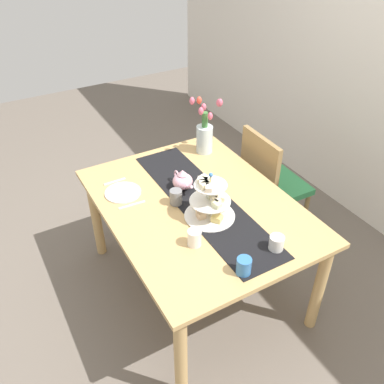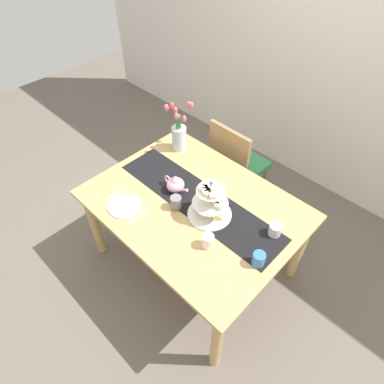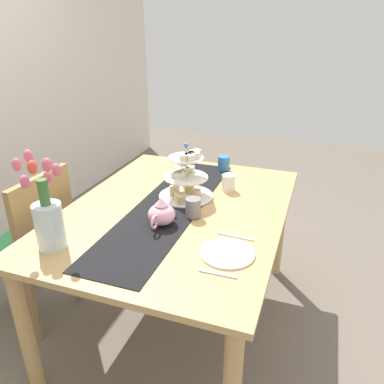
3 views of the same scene
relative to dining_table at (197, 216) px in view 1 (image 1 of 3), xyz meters
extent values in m
plane|color=#6B6056|center=(0.00, 0.00, -0.64)|extent=(8.00, 8.00, 0.00)
cube|color=tan|center=(0.00, 0.00, 0.08)|extent=(1.45, 1.09, 0.03)
cylinder|color=tan|center=(-0.66, -0.48, -0.28)|extent=(0.07, 0.07, 0.71)
cylinder|color=tan|center=(0.66, -0.48, -0.28)|extent=(0.07, 0.07, 0.71)
cylinder|color=tan|center=(-0.66, 0.48, -0.28)|extent=(0.07, 0.07, 0.71)
cylinder|color=tan|center=(0.66, 0.48, -0.28)|extent=(0.07, 0.07, 0.71)
cylinder|color=olive|center=(-0.04, 1.02, -0.43)|extent=(0.04, 0.04, 0.41)
cylinder|color=olive|center=(-0.40, 1.03, -0.43)|extent=(0.04, 0.04, 0.41)
cylinder|color=olive|center=(-0.05, 0.66, -0.43)|extent=(0.04, 0.04, 0.41)
cylinder|color=olive|center=(-0.41, 0.67, -0.43)|extent=(0.04, 0.04, 0.41)
cube|color=#389356|center=(-0.22, 0.85, -0.20)|extent=(0.43, 0.43, 0.05)
cube|color=olive|center=(-0.23, 0.66, 0.05)|extent=(0.42, 0.05, 0.45)
cube|color=black|center=(0.00, 0.04, 0.10)|extent=(1.33, 0.33, 0.00)
cylinder|color=beige|center=(0.15, 0.00, 0.24)|extent=(0.01, 0.01, 0.28)
cylinder|color=white|center=(0.15, 0.00, 0.10)|extent=(0.30, 0.30, 0.01)
cylinder|color=white|center=(0.15, 0.00, 0.21)|extent=(0.24, 0.24, 0.01)
cylinder|color=white|center=(0.15, 0.00, 0.32)|extent=(0.19, 0.19, 0.01)
cube|color=#EFD274|center=(0.21, 0.01, 0.13)|extent=(0.08, 0.08, 0.04)
cube|color=beige|center=(0.14, 0.07, 0.13)|extent=(0.08, 0.07, 0.04)
cube|color=beige|center=(0.05, -0.01, 0.13)|extent=(0.09, 0.09, 0.05)
cube|color=#E0BA8E|center=(0.14, -0.05, 0.13)|extent=(0.06, 0.05, 0.04)
cube|color=beige|center=(0.22, 0.00, 0.23)|extent=(0.06, 0.04, 0.03)
cube|color=#EFE5C6|center=(0.18, 0.01, 0.23)|extent=(0.06, 0.05, 0.03)
cube|color=beige|center=(0.18, 0.05, 0.23)|extent=(0.07, 0.06, 0.03)
cube|color=silver|center=(0.13, 0.05, 0.23)|extent=(0.06, 0.07, 0.03)
cube|color=beige|center=(0.12, 0.02, 0.23)|extent=(0.06, 0.07, 0.03)
cube|color=beige|center=(0.10, -0.01, 0.34)|extent=(0.06, 0.05, 0.03)
cube|color=#F3E7CB|center=(0.11, -0.03, 0.34)|extent=(0.06, 0.07, 0.03)
cube|color=beige|center=(0.14, -0.03, 0.34)|extent=(0.06, 0.07, 0.03)
cube|color=#F4E5BB|center=(0.16, -0.04, 0.34)|extent=(0.04, 0.06, 0.03)
cube|color=beige|center=(0.19, -0.04, 0.34)|extent=(0.07, 0.06, 0.03)
sphere|color=#3370B7|center=(0.15, 0.00, 0.39)|extent=(0.02, 0.02, 0.02)
ellipsoid|color=#E5A8BC|center=(-0.18, 0.00, 0.15)|extent=(0.13, 0.13, 0.10)
cone|color=#E5A8BC|center=(-0.18, 0.00, 0.22)|extent=(0.06, 0.06, 0.04)
cylinder|color=#E5A8BC|center=(-0.09, 0.00, 0.16)|extent=(0.07, 0.02, 0.06)
torus|color=#E5A8BC|center=(-0.26, 0.00, 0.15)|extent=(0.07, 0.01, 0.07)
cylinder|color=silver|center=(-0.52, 0.36, 0.20)|extent=(0.12, 0.12, 0.20)
cylinder|color=#3D7538|center=(-0.52, 0.36, 0.35)|extent=(0.04, 0.04, 0.12)
ellipsoid|color=#E5607A|center=(-0.47, 0.37, 0.40)|extent=(0.04, 0.04, 0.06)
ellipsoid|color=#E5607A|center=(-0.47, 0.45, 0.48)|extent=(0.04, 0.04, 0.06)
ellipsoid|color=#E5607A|center=(-0.52, 0.47, 0.46)|extent=(0.04, 0.04, 0.06)
ellipsoid|color=#E5607A|center=(-0.58, 0.39, 0.42)|extent=(0.04, 0.04, 0.06)
ellipsoid|color=#EF4C38|center=(-0.57, 0.35, 0.48)|extent=(0.04, 0.04, 0.06)
ellipsoid|color=#E5607A|center=(-0.56, 0.28, 0.50)|extent=(0.04, 0.04, 0.06)
ellipsoid|color=#E5607A|center=(-0.48, 0.31, 0.44)|extent=(0.04, 0.04, 0.06)
cylinder|color=white|center=(0.56, 0.17, 0.14)|extent=(0.08, 0.08, 0.08)
cylinder|color=white|center=(-0.32, -0.36, 0.10)|extent=(0.23, 0.23, 0.01)
cube|color=silver|center=(-0.47, -0.36, 0.10)|extent=(0.02, 0.15, 0.01)
cube|color=silver|center=(-0.18, -0.36, 0.10)|extent=(0.02, 0.17, 0.01)
cylinder|color=slate|center=(-0.06, -0.11, 0.15)|extent=(0.08, 0.08, 0.09)
cylinder|color=white|center=(0.31, -0.20, 0.15)|extent=(0.08, 0.08, 0.09)
cylinder|color=#3370B7|center=(0.61, -0.09, 0.15)|extent=(0.08, 0.08, 0.09)
camera|label=1|loc=(1.74, -1.03, 1.66)|focal=38.81mm
camera|label=2|loc=(1.08, -1.12, 1.80)|focal=30.89mm
camera|label=3|loc=(-1.62, -0.66, 0.98)|focal=35.24mm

